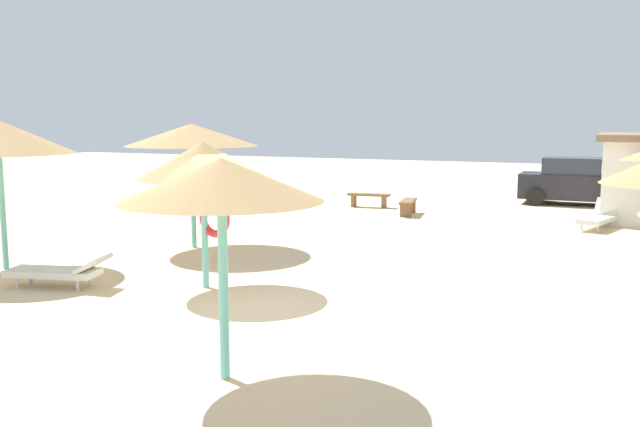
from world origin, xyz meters
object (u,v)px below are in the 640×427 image
Objects in this scene: lounger_3 at (599,217)px; bench_1 at (369,198)px; parasol_4 at (221,181)px; parasol_7 at (192,135)px; parked_car at (576,182)px; lounger_2 at (60,271)px; bench_0 at (408,204)px; parasol_5 at (203,162)px.

bench_1 is (-7.64, 1.81, 0.02)m from lounger_3.
lounger_3 is (3.69, 14.15, -2.08)m from parasol_4.
parasol_7 reaches higher than parked_car.
lounger_2 is 0.50× the size of parked_car.
bench_1 is (-1.83, 1.29, 0.00)m from bench_0.
bench_1 is 7.64m from parked_car.
parasol_5 is at bearing -84.31° from bench_1.
parked_car is at bearing 57.97° from parasol_7.
parasol_4 is 4.63m from parasol_5.
lounger_2 is at bearing -114.87° from parked_car.
parasol_4 is at bearing -97.78° from parked_car.
bench_1 is 0.38× the size of parked_car.
lounger_3 reaches higher than bench_0.
lounger_2 is at bearing 153.26° from parasol_4.
bench_0 is (-2.12, 14.67, -2.06)m from parasol_4.
bench_0 is 1.01× the size of bench_1.
lounger_3 is at bearing 58.31° from parasol_5.
parasol_7 is at bearing -141.42° from lounger_3.
lounger_3 is (8.91, 11.52, 0.02)m from lounger_2.
parasol_7 reaches higher than parasol_5.
parked_car is (5.43, 15.97, -1.53)m from parasol_5.
parked_car is (7.93, 12.68, -1.91)m from parasol_7.
parasol_5 is at bearing 23.98° from lounger_2.
parasol_4 is at bearing -81.76° from bench_0.
lounger_2 is at bearing -156.02° from parasol_5.
bench_1 is at bearing 81.79° from parasol_7.
lounger_3 is 5.84m from bench_0.
parasol_7 is 9.33m from bench_1.
lounger_3 is 0.48× the size of parked_car.
bench_0 is at bearing 174.91° from lounger_3.
bench_0 is at bearing -133.70° from parked_car.
parasol_7 reaches higher than parasol_4.
bench_1 is (-1.22, 12.22, -2.00)m from parasol_5.
parasol_4 is 0.99× the size of parasol_5.
lounger_3 is 1.27× the size of bench_1.
parasol_7 is at bearing 126.72° from parasol_4.
parasol_5 is 1.40× the size of lounger_3.
parasol_7 is at bearing -98.21° from bench_1.
bench_1 is (1.27, 13.33, 0.04)m from lounger_2.
bench_0 is at bearing 98.24° from parasol_4.
parasol_7 reaches higher than lounger_2.
lounger_3 is 5.67m from parked_car.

